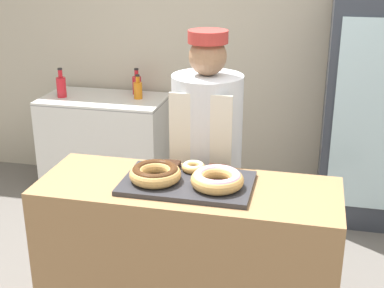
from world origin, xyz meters
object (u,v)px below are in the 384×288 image
Objects in this scene: donut_light_glaze at (217,179)px; bottle_red_b at (137,84)px; donut_mini_center at (193,167)px; chest_freezer at (106,144)px; bottle_red at (61,86)px; donut_chocolate_glaze at (155,173)px; brownie_back_left at (171,166)px; baker_person at (206,163)px; serving_tray at (187,183)px; beverage_fridge at (369,111)px; brownie_back_right at (216,170)px; bottle_orange at (138,89)px.

bottle_red_b is (-1.07, 1.98, -0.09)m from donut_light_glaze.
donut_light_glaze is at bearing -46.55° from donut_mini_center.
chest_freezer is at bearing 125.99° from donut_light_glaze.
bottle_red is 1.11× the size of bottle_red_b.
donut_chocolate_glaze is 1.00× the size of donut_light_glaze.
brownie_back_left is 1.98m from bottle_red_b.
baker_person is 1.55× the size of chest_freezer.
baker_person is 1.67m from bottle_red_b.
bottle_red is at bearing -158.21° from bottle_red_b.
donut_light_glaze is 0.16× the size of baker_person.
donut_mini_center reaches higher than serving_tray.
serving_tray is at bearing 11.70° from donut_chocolate_glaze.
beverage_fridge is (1.01, 1.22, 0.03)m from baker_person.
bottle_red reaches higher than serving_tray.
baker_person is 1.72m from chest_freezer.
chest_freezer is 4.20× the size of bottle_red.
donut_chocolate_glaze reaches higher than serving_tray.
donut_light_glaze is at bearing -11.70° from serving_tray.
donut_mini_center is 0.44m from baker_person.
donut_light_glaze reaches higher than serving_tray.
beverage_fridge is (1.15, 1.79, -0.14)m from donut_chocolate_glaze.
bottle_red is at bearing 133.54° from donut_light_glaze.
donut_chocolate_glaze is at bearing 180.00° from donut_light_glaze.
brownie_back_left is 2.02m from chest_freezer.
beverage_fridge is (0.99, 1.76, -0.09)m from serving_tray.
donut_mini_center is at bearing -87.88° from baker_person.
donut_mini_center is at bearing -63.30° from bottle_red_b.
bottle_red reaches higher than bottle_red_b.
brownie_back_right is at bearing 101.90° from donut_light_glaze.
bottle_orange is at bearing 7.82° from chest_freezer.
donut_mini_center is 1.89m from bottle_orange.
donut_mini_center is at bearing -121.32° from beverage_fridge.
baker_person is at bearing -56.28° from bottle_orange.
brownie_back_right is 0.39× the size of bottle_red_b.
brownie_back_left is 1.84m from bottle_orange.
donut_light_glaze is (0.15, -0.03, 0.05)m from serving_tray.
donut_chocolate_glaze is at bearing -101.90° from brownie_back_left.
baker_person is 0.93× the size of beverage_fridge.
bottle_orange is 0.82× the size of bottle_red.
baker_person is at bearing 76.05° from brownie_back_left.
brownie_back_left reaches higher than chest_freezer.
beverage_fridge is at bearing 58.68° from donut_mini_center.
chest_freezer is at bearing 133.00° from baker_person.
donut_light_glaze reaches higher than brownie_back_left.
bottle_red is at bearing -178.82° from beverage_fridge.
donut_chocolate_glaze is at bearing -60.92° from chest_freezer.
brownie_back_left is at bearing -124.27° from beverage_fridge.
donut_mini_center is 0.12m from brownie_back_left.
baker_person reaches higher than bottle_red.
bottle_red is at bearing 133.55° from donut_mini_center.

